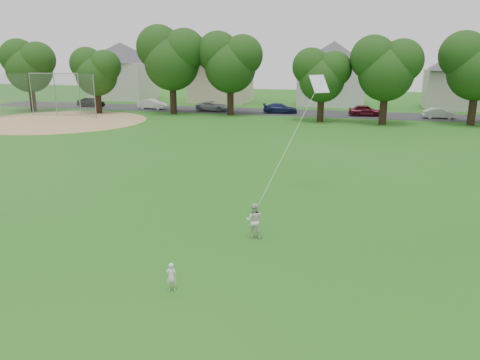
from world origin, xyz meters
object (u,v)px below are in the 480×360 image
(toddler, at_px, (171,277))
(kite, at_px, (290,141))
(baseball_backstop, at_px, (53,95))
(older_boy, at_px, (254,220))

(toddler, bearing_deg, kite, -123.93)
(toddler, height_order, baseball_backstop, baseball_backstop)
(toddler, distance_m, baseball_backstop, 44.50)
(kite, bearing_deg, older_boy, -102.62)
(baseball_backstop, bearing_deg, kite, -39.43)
(toddler, relative_size, baseball_backstop, 0.08)
(kite, xyz_separation_m, baseball_backstop, (-31.13, 25.60, -0.82))
(kite, distance_m, baseball_backstop, 40.31)
(toddler, relative_size, kite, 0.11)
(toddler, xyz_separation_m, kite, (2.07, 8.04, 2.74))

